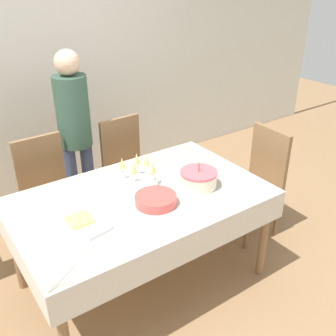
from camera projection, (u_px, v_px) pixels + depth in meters
ground_plane at (144, 279)px, 3.03m from camera, size 12.00×12.00×0.00m
wall_back at (38, 60)px, 3.74m from camera, size 8.00×0.05×2.70m
dining_table at (141, 208)px, 2.73m from camera, size 1.72×1.07×0.75m
dining_chair_far_left at (48, 190)px, 3.22m from camera, size 0.43×0.43×0.95m
dining_chair_far_right at (128, 166)px, 3.60m from camera, size 0.44×0.44×0.95m
dining_chair_right_end at (258, 178)px, 3.39m from camera, size 0.43×0.43×0.95m
birthday_cake at (198, 179)px, 2.78m from camera, size 0.26×0.26×0.19m
champagne_tray at (138, 171)px, 2.85m from camera, size 0.33×0.33×0.18m
plate_stack_main at (156, 200)px, 2.58m from camera, size 0.28×0.28×0.06m
plate_stack_dessert at (142, 183)px, 2.80m from camera, size 0.23×0.23×0.03m
cake_knife at (229, 196)px, 2.68m from camera, size 0.30×0.03×0.00m
fork_pile at (99, 231)px, 2.31m from camera, size 0.18×0.09×0.02m
napkin_pile at (80, 220)px, 2.42m from camera, size 0.15×0.15×0.01m
person_standing at (74, 125)px, 3.34m from camera, size 0.28×0.28×1.58m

